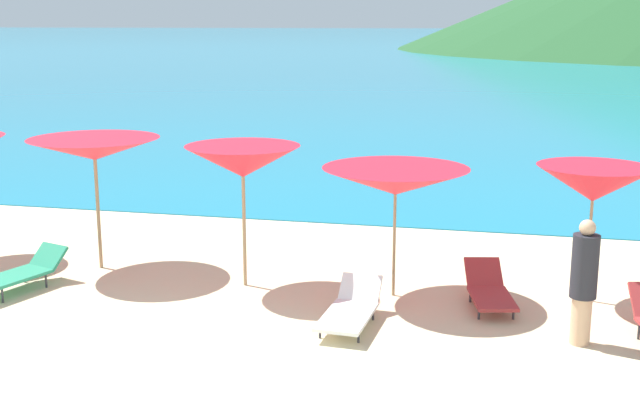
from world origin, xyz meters
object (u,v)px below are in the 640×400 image
(umbrella_6, at_px, (594,184))
(lounge_chair_3, at_px, (21,272))
(umbrella_4, at_px, (243,162))
(lounge_chair_4, at_px, (489,290))
(umbrella_3, at_px, (94,149))
(umbrella_5, at_px, (395,181))
(beachgoer_0, at_px, (584,280))
(lounge_chair_5, at_px, (350,309))

(umbrella_6, distance_m, lounge_chair_3, 9.02)
(umbrella_4, height_order, lounge_chair_4, umbrella_4)
(umbrella_3, height_order, umbrella_4, umbrella_4)
(umbrella_3, distance_m, umbrella_4, 2.78)
(umbrella_5, height_order, beachgoer_0, umbrella_5)
(umbrella_5, distance_m, umbrella_6, 2.95)
(umbrella_3, bearing_deg, lounge_chair_5, -19.76)
(lounge_chair_3, bearing_deg, umbrella_3, 81.63)
(lounge_chair_5, height_order, beachgoer_0, beachgoer_0)
(lounge_chair_4, bearing_deg, umbrella_3, 163.65)
(lounge_chair_3, bearing_deg, beachgoer_0, 15.66)
(umbrella_4, height_order, lounge_chair_5, umbrella_4)
(lounge_chair_4, bearing_deg, umbrella_4, 165.93)
(umbrella_4, bearing_deg, umbrella_6, 5.10)
(umbrella_6, bearing_deg, lounge_chair_5, -151.20)
(umbrella_4, height_order, beachgoer_0, umbrella_4)
(beachgoer_0, bearing_deg, lounge_chair_3, 159.04)
(umbrella_5, distance_m, beachgoer_0, 3.17)
(umbrella_5, height_order, lounge_chair_4, umbrella_5)
(umbrella_4, relative_size, lounge_chair_3, 1.39)
(umbrella_5, bearing_deg, lounge_chair_3, -169.79)
(umbrella_5, bearing_deg, lounge_chair_5, -106.63)
(umbrella_6, bearing_deg, lounge_chair_4, -157.55)
(umbrella_4, relative_size, beachgoer_0, 1.35)
(lounge_chair_3, bearing_deg, lounge_chair_4, 24.84)
(umbrella_4, distance_m, umbrella_6, 5.37)
(lounge_chair_4, bearing_deg, lounge_chair_5, -159.10)
(lounge_chair_4, distance_m, lounge_chair_5, 2.26)
(umbrella_6, xyz_separation_m, lounge_chair_5, (-3.34, -1.84, -1.60))
(lounge_chair_3, relative_size, beachgoer_0, 0.97)
(beachgoer_0, bearing_deg, umbrella_4, 146.56)
(umbrella_5, distance_m, lounge_chair_3, 6.14)
(beachgoer_0, bearing_deg, umbrella_3, 149.13)
(beachgoer_0, bearing_deg, lounge_chair_5, 161.52)
(umbrella_3, height_order, lounge_chair_3, umbrella_3)
(umbrella_5, bearing_deg, umbrella_4, -178.99)
(umbrella_5, distance_m, lounge_chair_5, 2.16)
(lounge_chair_4, bearing_deg, umbrella_6, 10.15)
(beachgoer_0, bearing_deg, lounge_chair_4, 116.21)
(umbrella_5, bearing_deg, umbrella_6, 8.46)
(lounge_chair_4, bearing_deg, lounge_chair_3, 174.63)
(umbrella_5, height_order, lounge_chair_3, umbrella_5)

